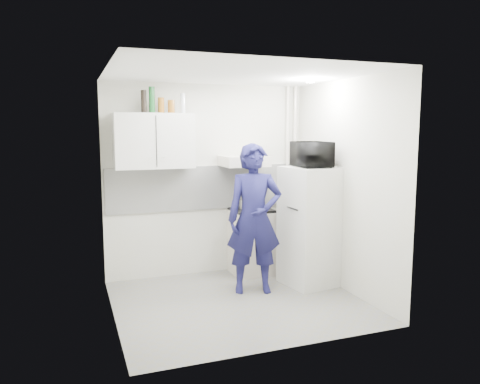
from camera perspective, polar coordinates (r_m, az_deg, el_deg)
name	(u,v)px	position (r m, az deg, el deg)	size (l,w,h in m)	color
floor	(238,302)	(5.60, -0.21, -13.25)	(2.80, 2.80, 0.00)	slate
ceiling	(238,74)	(5.26, -0.23, 14.24)	(2.80, 2.80, 0.00)	white
wall_back	(207,180)	(6.45, -4.04, 1.44)	(2.80, 2.80, 0.00)	beige
wall_left	(110,198)	(4.98, -15.54, -0.67)	(2.60, 2.60, 0.00)	beige
wall_right	(345,186)	(5.90, 12.66, 0.69)	(2.60, 2.60, 0.00)	beige
person	(254,219)	(5.71, 1.75, -3.27)	(0.67, 0.44, 1.83)	#161543
stove	(251,242)	(6.55, 1.37, -6.11)	(0.55, 0.55, 0.88)	beige
fridge	(311,226)	(6.09, 8.59, -4.13)	(0.63, 0.63, 1.53)	silver
stove_top	(251,210)	(6.46, 1.38, -2.19)	(0.53, 0.53, 0.03)	black
saucepan	(247,205)	(6.46, 0.82, -1.55)	(0.20, 0.20, 0.11)	silver
microwave	(312,154)	(5.97, 8.77, 4.56)	(0.39, 0.57, 0.32)	black
bottle_c	(144,101)	(6.07, -11.66, 10.76)	(0.07, 0.07, 0.28)	black
bottle_d	(152,100)	(6.09, -10.69, 10.97)	(0.07, 0.07, 0.33)	#144C1E
canister_a	(161,105)	(6.10, -9.60, 10.38)	(0.08, 0.08, 0.20)	brown
canister_b	(171,107)	(6.13, -8.39, 10.25)	(0.09, 0.09, 0.17)	brown
bottle_e	(183,103)	(6.16, -6.99, 10.67)	(0.06, 0.06, 0.25)	#B2B7BC
upper_cabinet	(154,141)	(6.08, -10.46, 6.14)	(1.00, 0.35, 0.70)	silver
range_hood	(244,161)	(6.34, 0.50, 3.79)	(0.60, 0.50, 0.14)	beige
backsplash	(207,188)	(6.45, -3.99, 0.54)	(2.74, 0.03, 0.60)	white
pipe_a	(294,177)	(6.86, 6.64, 1.77)	(0.05, 0.05, 2.60)	beige
pipe_b	(287,178)	(6.81, 5.74, 1.74)	(0.04, 0.04, 2.60)	beige
ceiling_spot_fixture	(310,81)	(5.85, 8.56, 13.19)	(0.10, 0.10, 0.02)	white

